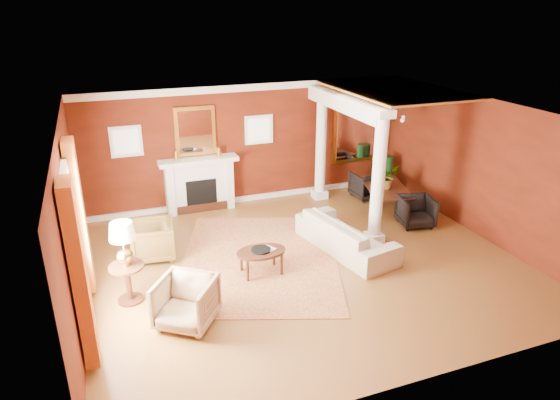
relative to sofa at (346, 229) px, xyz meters
name	(u,v)px	position (x,y,z in m)	size (l,w,h in m)	color
ground	(304,262)	(-0.99, -0.20, -0.45)	(8.00, 8.00, 0.00)	brown
room_shell	(306,163)	(-0.99, -0.20, 1.56)	(8.04, 7.04, 2.92)	maroon
fireplace	(200,184)	(-2.29, 3.12, 0.19)	(1.85, 0.42, 1.29)	white
overmantel_mirror	(195,131)	(-2.29, 3.25, 1.45)	(0.95, 0.07, 1.15)	gold
flank_window_left	(126,141)	(-3.84, 3.26, 1.35)	(0.70, 0.07, 0.70)	white
flank_window_right	(259,130)	(-0.74, 3.26, 1.35)	(0.70, 0.07, 0.70)	white
left_window	(78,241)	(-4.88, -0.80, 0.97)	(0.21, 2.55, 2.60)	white
column_front	(378,178)	(0.71, 0.10, 0.97)	(0.36, 0.36, 2.80)	white
column_back	(321,144)	(0.71, 2.80, 0.97)	(0.36, 0.36, 2.80)	white
header_beam	(344,103)	(0.71, 1.70, 2.17)	(0.30, 3.20, 0.32)	white
amber_ceiling	(394,90)	(1.86, 1.55, 2.42)	(2.30, 3.40, 0.04)	#D58B3E
dining_mirror	(356,131)	(1.91, 3.25, 1.10)	(1.30, 0.07, 1.70)	gold
chandelier	(393,117)	(1.91, 1.60, 1.79)	(0.60, 0.62, 0.75)	#BF8D3C
crown_trim	(248,88)	(-0.99, 3.26, 2.37)	(8.00, 0.08, 0.16)	white
base_trim	(251,198)	(-0.99, 3.26, -0.39)	(8.00, 0.08, 0.12)	white
rug	(259,259)	(-1.76, 0.22, -0.45)	(2.97, 3.96, 0.02)	maroon
sofa	(346,229)	(0.00, 0.00, 0.00)	(2.32, 0.68, 0.91)	beige
armchair_leopard	(153,239)	(-3.67, 1.02, -0.04)	(0.80, 0.75, 0.82)	black
armchair_stripe	(186,300)	(-3.47, -1.35, -0.03)	(0.83, 0.78, 0.85)	tan
coffee_table	(261,253)	(-1.89, -0.29, -0.03)	(0.93, 0.93, 0.47)	black
coffee_book	(265,245)	(-1.82, -0.32, 0.14)	(0.18, 0.02, 0.24)	black
side_table	(124,250)	(-4.25, -0.38, 0.51)	(0.58, 0.58, 1.44)	black
dining_table	(387,191)	(1.90, 1.56, 0.01)	(1.65, 0.58, 0.92)	black
dining_chair_near	(416,210)	(2.02, 0.51, -0.08)	(0.72, 0.67, 0.74)	black
dining_chair_far	(367,184)	(1.86, 2.42, -0.09)	(0.71, 0.67, 0.74)	black
green_urn	(385,178)	(2.51, 2.62, -0.07)	(0.41, 0.41, 0.98)	#133D1A
potted_plant	(388,165)	(1.83, 1.49, 0.68)	(0.51, 0.56, 0.44)	#26591E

